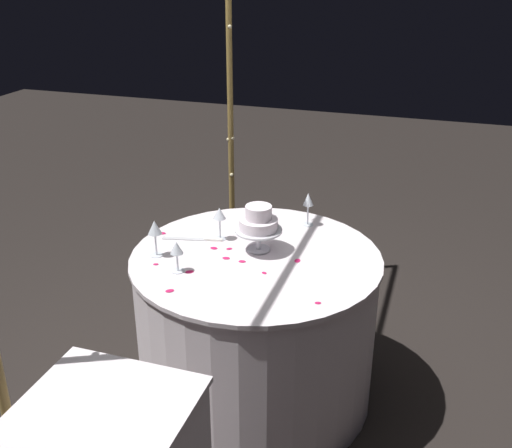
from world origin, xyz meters
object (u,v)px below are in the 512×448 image
main_table (256,327)px  wine_glass_1 (308,202)px  wine_glass_2 (220,216)px  decorative_arch (141,81)px  wine_glass_0 (177,250)px  tiered_cake (259,223)px  cake_knife (196,239)px  wine_glass_3 (155,229)px

main_table → wine_glass_1: size_ratio=6.70×
main_table → wine_glass_2: size_ratio=7.09×
decorative_arch → main_table: (-0.00, -0.53, -1.15)m
wine_glass_0 → wine_glass_2: size_ratio=0.88×
decorative_arch → tiered_cake: size_ratio=10.57×
decorative_arch → wine_glass_1: bearing=-58.4°
decorative_arch → wine_glass_0: 0.75m
tiered_cake → wine_glass_0: 0.41m
cake_knife → decorative_arch: bearing=108.7°
wine_glass_0 → wine_glass_1: bearing=-32.4°
tiered_cake → cake_knife: size_ratio=0.76×
main_table → wine_glass_3: (-0.14, 0.43, 0.52)m
main_table → cake_knife: bearing=78.2°
wine_glass_2 → wine_glass_0: bearing=171.2°
main_table → wine_glass_1: wine_glass_1 is taller
main_table → tiered_cake: (0.06, 0.01, 0.53)m
tiered_cake → wine_glass_2: 0.22m
tiered_cake → cake_knife: tiered_cake is taller
main_table → tiered_cake: 0.53m
cake_knife → wine_glass_1: bearing=-53.8°
decorative_arch → main_table: size_ratio=2.03×
tiered_cake → wine_glass_1: (0.35, -0.15, -0.01)m
main_table → wine_glass_3: 0.69m
wine_glass_2 → wine_glass_3: (-0.26, 0.21, 0.01)m
wine_glass_3 → cake_knife: 0.27m
wine_glass_0 → wine_glass_3: wine_glass_3 is taller
wine_glass_0 → cake_knife: bearing=8.9°
wine_glass_0 → wine_glass_1: size_ratio=0.83×
decorative_arch → tiered_cake: 0.81m
wine_glass_2 → tiered_cake: bearing=-105.0°
tiered_cake → wine_glass_3: size_ratio=1.27×
main_table → wine_glass_0: (-0.25, 0.28, 0.49)m
tiered_cake → wine_glass_1: bearing=-22.8°
wine_glass_1 → wine_glass_3: 0.80m
decorative_arch → main_table: decorative_arch is taller
tiered_cake → wine_glass_0: (-0.31, 0.27, -0.04)m
wine_glass_0 → wine_glass_1: wine_glass_1 is taller
main_table → wine_glass_0: bearing=131.8°
wine_glass_3 → cake_knife: (0.21, -0.11, -0.13)m
wine_glass_3 → tiered_cake: bearing=-65.2°
wine_glass_2 → wine_glass_1: bearing=-50.8°
wine_glass_0 → wine_glass_2: bearing=-8.8°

